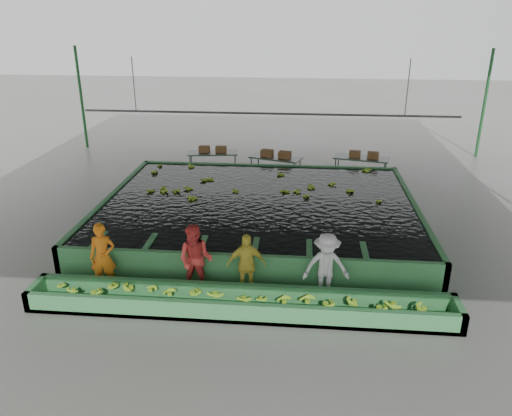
# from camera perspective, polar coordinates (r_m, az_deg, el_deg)

# --- Properties ---
(ground) EXTENTS (80.00, 80.00, 0.00)m
(ground) POSITION_cam_1_polar(r_m,az_deg,el_deg) (15.03, -0.18, -4.25)
(ground) COLOR slate
(ground) RESTS_ON ground
(shed_roof) EXTENTS (20.00, 22.00, 0.04)m
(shed_roof) POSITION_cam_1_polar(r_m,az_deg,el_deg) (13.61, -0.20, 15.04)
(shed_roof) COLOR gray
(shed_roof) RESTS_ON shed_posts
(shed_posts) EXTENTS (20.00, 22.00, 5.00)m
(shed_posts) POSITION_cam_1_polar(r_m,az_deg,el_deg) (14.12, -0.19, 4.92)
(shed_posts) COLOR #205B2A
(shed_posts) RESTS_ON ground
(flotation_tank) EXTENTS (10.00, 8.00, 0.90)m
(flotation_tank) POSITION_cam_1_polar(r_m,az_deg,el_deg) (16.22, 0.33, -0.51)
(flotation_tank) COLOR #357C42
(flotation_tank) RESTS_ON ground
(tank_water) EXTENTS (9.70, 7.70, 0.00)m
(tank_water) POSITION_cam_1_polar(r_m,az_deg,el_deg) (16.07, 0.33, 0.81)
(tank_water) COLOR black
(tank_water) RESTS_ON flotation_tank
(sorting_trough) EXTENTS (10.00, 1.00, 0.50)m
(sorting_trough) POSITION_cam_1_polar(r_m,az_deg,el_deg) (11.78, -1.89, -10.78)
(sorting_trough) COLOR #357C42
(sorting_trough) RESTS_ON ground
(cableway_rail) EXTENTS (0.08, 0.08, 14.00)m
(cableway_rail) POSITION_cam_1_polar(r_m,az_deg,el_deg) (18.85, 1.30, 10.74)
(cableway_rail) COLOR #59605B
(cableway_rail) RESTS_ON shed_roof
(rail_hanger_left) EXTENTS (0.04, 0.04, 2.00)m
(rail_hanger_left) POSITION_cam_1_polar(r_m,az_deg,el_deg) (19.68, -13.79, 13.56)
(rail_hanger_left) COLOR #59605B
(rail_hanger_left) RESTS_ON shed_roof
(rail_hanger_right) EXTENTS (0.04, 0.04, 2.00)m
(rail_hanger_right) POSITION_cam_1_polar(r_m,az_deg,el_deg) (19.00, 16.95, 12.99)
(rail_hanger_right) COLOR #59605B
(rail_hanger_right) RESTS_ON shed_roof
(worker_a) EXTENTS (0.71, 0.54, 1.75)m
(worker_a) POSITION_cam_1_polar(r_m,az_deg,el_deg) (13.01, -17.11, -5.33)
(worker_a) COLOR orange
(worker_a) RESTS_ON ground
(worker_b) EXTENTS (0.94, 0.76, 1.80)m
(worker_b) POSITION_cam_1_polar(r_m,az_deg,el_deg) (12.33, -6.90, -5.90)
(worker_b) COLOR red
(worker_b) RESTS_ON ground
(worker_c) EXTENTS (1.02, 0.59, 1.63)m
(worker_c) POSITION_cam_1_polar(r_m,az_deg,el_deg) (12.18, -1.16, -6.54)
(worker_c) COLOR yellow
(worker_c) RESTS_ON ground
(worker_d) EXTENTS (1.17, 0.75, 1.72)m
(worker_d) POSITION_cam_1_polar(r_m,az_deg,el_deg) (12.11, 8.01, -6.69)
(worker_d) COLOR silver
(worker_d) RESTS_ON ground
(packing_table_left) EXTENTS (2.20, 1.14, 0.95)m
(packing_table_left) POSITION_cam_1_polar(r_m,az_deg,el_deg) (21.55, -4.94, 5.16)
(packing_table_left) COLOR #59605B
(packing_table_left) RESTS_ON ground
(packing_table_mid) EXTENTS (2.25, 1.45, 0.95)m
(packing_table_mid) POSITION_cam_1_polar(r_m,az_deg,el_deg) (20.77, 2.25, 4.59)
(packing_table_mid) COLOR #59605B
(packing_table_mid) RESTS_ON ground
(packing_table_right) EXTENTS (2.32, 1.35, 0.99)m
(packing_table_right) POSITION_cam_1_polar(r_m,az_deg,el_deg) (21.02, 11.84, 4.41)
(packing_table_right) COLOR #59605B
(packing_table_right) RESTS_ON ground
(box_stack_left) EXTENTS (1.18, 0.36, 0.25)m
(box_stack_left) POSITION_cam_1_polar(r_m,az_deg,el_deg) (21.42, -4.96, 6.39)
(box_stack_left) COLOR brown
(box_stack_left) RESTS_ON packing_table_left
(box_stack_mid) EXTENTS (1.30, 0.67, 0.27)m
(box_stack_mid) POSITION_cam_1_polar(r_m,az_deg,el_deg) (20.61, 2.27, 5.84)
(box_stack_mid) COLOR brown
(box_stack_mid) RESTS_ON packing_table_mid
(box_stack_right) EXTENTS (1.21, 0.47, 0.25)m
(box_stack_right) POSITION_cam_1_polar(r_m,az_deg,el_deg) (20.83, 12.21, 5.64)
(box_stack_right) COLOR brown
(box_stack_right) RESTS_ON packing_table_right
(floating_bananas) EXTENTS (9.38, 6.39, 0.13)m
(floating_bananas) POSITION_cam_1_polar(r_m,az_deg,el_deg) (16.82, 0.57, 1.78)
(floating_bananas) COLOR #86BE24
(floating_bananas) RESTS_ON tank_water
(trough_bananas) EXTENTS (8.78, 0.59, 0.12)m
(trough_bananas) POSITION_cam_1_polar(r_m,az_deg,el_deg) (11.70, -1.90, -10.16)
(trough_bananas) COLOR #86BE24
(trough_bananas) RESTS_ON sorting_trough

